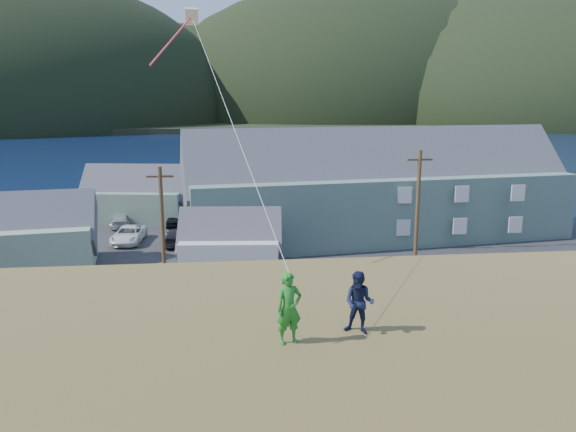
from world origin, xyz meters
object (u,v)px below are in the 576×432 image
object	(u,v)px
kite_flyer_green	(289,308)
wharf	(175,197)
shed_white	(231,244)
shed_palegreen_near	(29,235)
shed_palegreen_far	(136,195)
lodge	(377,188)
kite_flyer_navy	(359,303)

from	to	relation	value
kite_flyer_green	wharf	bearing A→B (deg)	82.15
wharf	shed_white	bearing A→B (deg)	-77.56
shed_palegreen_near	shed_palegreen_far	world-z (taller)	shed_palegreen_far
shed_white	kite_flyer_green	size ratio (longest dim) A/B	4.51
wharf	shed_white	size ratio (longest dim) A/B	3.28
lodge	kite_flyer_green	xyz separation A→B (m)	(-12.31, -37.58, 3.30)
shed_white	kite_flyer_green	bearing A→B (deg)	-82.47
shed_palegreen_near	shed_white	xyz separation A→B (m)	(15.30, -3.11, -0.37)
shed_palegreen_near	kite_flyer_green	bearing A→B (deg)	-69.93
shed_white	kite_flyer_green	distance (m)	28.44
wharf	kite_flyer_navy	distance (m)	60.45
wharf	shed_palegreen_far	xyz separation A→B (m)	(-2.83, -12.34, 2.35)
lodge	kite_flyer_navy	distance (m)	38.77
shed_palegreen_near	kite_flyer_navy	xyz separation A→B (m)	(18.43, -30.53, 5.30)
wharf	shed_palegreen_near	distance (m)	29.86
kite_flyer_navy	shed_palegreen_far	bearing A→B (deg)	132.14
lodge	shed_white	xyz separation A→B (m)	(-13.64, -9.77, -2.46)
kite_flyer_green	shed_palegreen_near	bearing A→B (deg)	102.46
wharf	kite_flyer_navy	xyz separation A→B (m)	(10.12, -59.12, 7.54)
wharf	shed_palegreen_near	xyz separation A→B (m)	(-8.31, -28.59, 2.24)
wharf	shed_white	world-z (taller)	shed_white
shed_white	shed_palegreen_far	world-z (taller)	shed_palegreen_far
wharf	kite_flyer_navy	size ratio (longest dim) A/B	16.39
lodge	shed_palegreen_far	size ratio (longest dim) A/B	3.10
wharf	shed_white	xyz separation A→B (m)	(6.99, -31.70, 1.87)
lodge	kite_flyer_green	distance (m)	39.69
shed_palegreen_near	kite_flyer_navy	world-z (taller)	kite_flyer_navy
shed_white	kite_flyer_green	world-z (taller)	kite_flyer_green
lodge	shed_white	distance (m)	16.95
kite_flyer_navy	shed_white	bearing A→B (deg)	123.17
shed_palegreen_near	shed_white	size ratio (longest dim) A/B	1.34
shed_palegreen_far	kite_flyer_green	xyz separation A→B (m)	(11.15, -47.17, 5.28)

